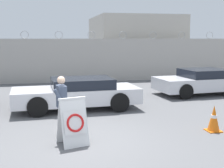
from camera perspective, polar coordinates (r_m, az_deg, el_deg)
ground_plane at (r=8.23m, az=-5.95°, el=-10.32°), size 90.00×90.00×0.00m
perimeter_wall at (r=18.97m, az=-9.60°, el=4.26°), size 36.00×0.30×3.06m
building_block at (r=24.51m, az=3.95°, el=7.17°), size 6.01×7.04×4.25m
barricade_sign at (r=7.80m, az=-7.14°, el=-6.82°), size 0.81×0.80×1.19m
security_guard at (r=8.45m, az=-9.21°, el=-3.57°), size 0.37×0.63×1.64m
traffic_cone_mid at (r=9.36m, az=18.13°, el=-6.02°), size 0.40×0.40×0.75m
parked_car_rear_sedan at (r=11.68m, az=-6.36°, el=-1.65°), size 4.71×2.10×1.16m
parked_car_far_side at (r=15.32m, az=15.98°, el=0.47°), size 4.37×2.31×1.19m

